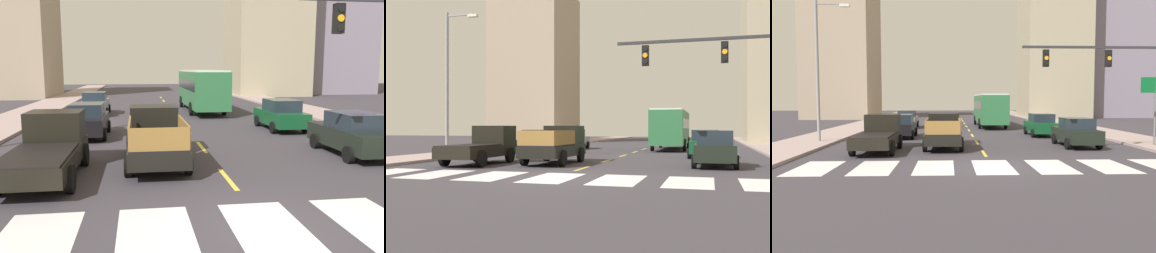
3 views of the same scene
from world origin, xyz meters
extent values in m
plane|color=#3B373F|center=(0.00, 0.00, 0.00)|extent=(160.00, 160.00, 0.00)
cube|color=#A7908E|center=(10.92, 18.00, 0.07)|extent=(3.73, 110.00, 0.15)
cube|color=#A7908E|center=(-10.92, 18.00, 0.07)|extent=(3.73, 110.00, 0.15)
cube|color=silver|center=(-7.33, 0.00, 0.00)|extent=(1.62, 3.46, 0.01)
cube|color=silver|center=(-4.89, 0.00, 0.00)|extent=(1.62, 3.46, 0.01)
cube|color=silver|center=(-2.44, 0.00, 0.00)|extent=(1.62, 3.46, 0.01)
cube|color=silver|center=(0.00, 0.00, 0.00)|extent=(1.62, 3.46, 0.01)
cube|color=silver|center=(2.44, 0.00, 0.00)|extent=(1.62, 3.46, 0.01)
cube|color=silver|center=(4.89, 0.00, 0.00)|extent=(1.62, 3.46, 0.01)
cube|color=yellow|center=(0.00, 4.00, 0.00)|extent=(0.16, 2.40, 0.01)
cube|color=yellow|center=(0.00, 9.00, 0.00)|extent=(0.16, 2.40, 0.01)
cube|color=yellow|center=(0.00, 14.00, 0.00)|extent=(0.16, 2.40, 0.01)
cube|color=yellow|center=(0.00, 19.00, 0.00)|extent=(0.16, 2.40, 0.01)
cube|color=yellow|center=(0.00, 24.00, 0.00)|extent=(0.16, 2.40, 0.01)
cube|color=yellow|center=(0.00, 29.00, 0.00)|extent=(0.16, 2.40, 0.01)
cube|color=yellow|center=(0.00, 34.00, 0.00)|extent=(0.16, 2.40, 0.01)
cube|color=yellow|center=(0.00, 39.00, 0.00)|extent=(0.16, 2.40, 0.01)
cube|color=black|center=(-2.14, 6.26, 0.68)|extent=(1.96, 5.20, 0.56)
cube|color=black|center=(-2.14, 7.96, 1.46)|extent=(1.84, 1.60, 1.00)
cube|color=#19232D|center=(-2.14, 8.40, 1.64)|extent=(1.72, 0.08, 0.56)
cube|color=black|center=(-2.14, 5.31, 0.99)|extent=(1.84, 3.30, 0.06)
cylinder|color=black|center=(-3.12, 7.82, 0.40)|extent=(0.22, 0.80, 0.80)
cylinder|color=black|center=(-1.16, 7.82, 0.40)|extent=(0.22, 0.80, 0.80)
cylinder|color=black|center=(-3.12, 4.70, 0.40)|extent=(0.22, 0.80, 0.80)
cylinder|color=black|center=(-1.16, 4.70, 0.40)|extent=(0.22, 0.80, 0.80)
cube|color=olive|center=(-3.04, 5.31, 1.37)|extent=(0.06, 3.17, 0.70)
cube|color=olive|center=(-1.24, 5.31, 1.37)|extent=(0.06, 3.17, 0.70)
cube|color=olive|center=(-2.14, 3.73, 1.37)|extent=(1.80, 0.06, 0.70)
cube|color=black|center=(-5.65, 4.83, 0.68)|extent=(1.96, 5.20, 0.56)
cube|color=black|center=(-5.65, 6.53, 1.46)|extent=(1.84, 1.60, 1.00)
cube|color=#19232D|center=(-5.65, 6.97, 1.64)|extent=(1.72, 0.08, 0.56)
cube|color=black|center=(-5.65, 3.88, 0.99)|extent=(1.84, 3.30, 0.06)
cylinder|color=black|center=(-6.63, 6.39, 0.40)|extent=(0.22, 0.80, 0.80)
cylinder|color=black|center=(-4.67, 6.39, 0.40)|extent=(0.22, 0.80, 0.80)
cylinder|color=black|center=(-6.63, 3.27, 0.40)|extent=(0.22, 0.80, 0.80)
cylinder|color=black|center=(-4.67, 3.27, 0.40)|extent=(0.22, 0.80, 0.80)
cube|color=#2D6F40|center=(2.36, 23.56, 1.85)|extent=(2.50, 10.80, 2.70)
cube|color=#19232D|center=(2.36, 23.56, 2.20)|extent=(2.52, 9.94, 0.80)
cube|color=silver|center=(2.36, 23.56, 3.26)|extent=(2.40, 10.37, 0.12)
cylinder|color=black|center=(1.11, 26.91, 0.50)|extent=(0.22, 1.00, 1.00)
cylinder|color=black|center=(3.61, 26.91, 0.50)|extent=(0.22, 1.00, 1.00)
cylinder|color=black|center=(1.11, 20.59, 0.50)|extent=(0.22, 1.00, 1.00)
cylinder|color=black|center=(3.61, 20.59, 0.50)|extent=(0.22, 1.00, 1.00)
cube|color=black|center=(-5.28, 12.46, 0.70)|extent=(1.80, 4.40, 0.76)
cube|color=#1E2833|center=(-5.28, 12.31, 1.40)|extent=(1.58, 2.11, 0.64)
cylinder|color=black|center=(-6.18, 13.82, 0.32)|extent=(0.22, 0.64, 0.64)
cylinder|color=black|center=(-4.38, 13.82, 0.32)|extent=(0.22, 0.64, 0.64)
cylinder|color=black|center=(-6.18, 11.09, 0.32)|extent=(0.22, 0.64, 0.64)
cylinder|color=black|center=(-4.38, 11.09, 0.32)|extent=(0.22, 0.64, 0.64)
cube|color=gray|center=(-5.93, 22.22, 0.70)|extent=(1.80, 4.40, 0.76)
cube|color=#1E2833|center=(-5.93, 22.07, 1.40)|extent=(1.58, 2.11, 0.64)
cylinder|color=black|center=(-6.83, 23.58, 0.32)|extent=(0.22, 0.64, 0.64)
cylinder|color=black|center=(-5.03, 23.58, 0.32)|extent=(0.22, 0.64, 0.64)
cylinder|color=black|center=(-6.83, 20.85, 0.32)|extent=(0.22, 0.64, 0.64)
cylinder|color=black|center=(-5.03, 20.85, 0.32)|extent=(0.22, 0.64, 0.64)
cube|color=#124B27|center=(5.27, 13.41, 0.70)|extent=(1.80, 4.40, 0.76)
cube|color=#1E2833|center=(5.27, 13.26, 1.40)|extent=(1.58, 2.11, 0.64)
cylinder|color=black|center=(4.37, 14.78, 0.32)|extent=(0.22, 0.64, 0.64)
cylinder|color=black|center=(6.17, 14.78, 0.32)|extent=(0.22, 0.64, 0.64)
cylinder|color=black|center=(4.37, 12.05, 0.32)|extent=(0.22, 0.64, 0.64)
cylinder|color=black|center=(6.17, 12.05, 0.32)|extent=(0.22, 0.64, 0.64)
cube|color=black|center=(5.76, 6.75, 0.70)|extent=(1.80, 4.40, 0.76)
cube|color=#1E2833|center=(5.76, 6.60, 1.40)|extent=(1.58, 2.11, 0.64)
cylinder|color=black|center=(4.86, 8.12, 0.32)|extent=(0.22, 0.64, 0.64)
cylinder|color=black|center=(6.66, 8.12, 0.32)|extent=(0.22, 0.64, 0.64)
cylinder|color=black|center=(4.86, 5.39, 0.32)|extent=(0.22, 0.64, 0.64)
cylinder|color=black|center=(6.66, 5.39, 0.32)|extent=(0.22, 0.64, 0.64)
cube|color=#2D2D33|center=(5.73, 3.17, 5.40)|extent=(7.86, 0.12, 0.12)
cube|color=black|center=(6.12, 3.17, 4.85)|extent=(0.28, 0.24, 0.84)
cylinder|color=black|center=(6.12, 3.04, 5.11)|extent=(0.20, 0.04, 0.20)
cylinder|color=orange|center=(6.12, 3.04, 4.85)|extent=(0.20, 0.04, 0.20)
cylinder|color=black|center=(6.12, 3.04, 4.59)|extent=(0.20, 0.04, 0.20)
cube|color=black|center=(2.98, 3.17, 4.85)|extent=(0.28, 0.24, 0.84)
cylinder|color=black|center=(2.98, 3.04, 5.11)|extent=(0.20, 0.04, 0.20)
cylinder|color=orange|center=(2.98, 3.04, 4.85)|extent=(0.20, 0.04, 0.20)
cylinder|color=black|center=(2.98, 3.04, 4.59)|extent=(0.20, 0.04, 0.20)
cylinder|color=slate|center=(10.23, 6.12, 2.10)|extent=(0.12, 0.12, 4.20)
cube|color=#0C622B|center=(10.18, 6.10, 3.65)|extent=(1.70, 0.06, 0.90)
cylinder|color=gray|center=(-10.15, 9.02, 4.50)|extent=(0.20, 0.20, 9.00)
cube|color=gray|center=(-9.25, 9.02, 8.80)|extent=(1.80, 0.10, 0.10)
cube|color=silver|center=(-8.35, 9.02, 8.70)|extent=(0.60, 0.28, 0.16)
cube|color=tan|center=(-17.55, 42.67, 10.20)|extent=(9.31, 11.42, 20.41)
cube|color=tan|center=(14.06, 42.71, 14.38)|extent=(9.18, 10.26, 28.75)
cube|color=gray|center=(24.26, 45.66, 14.78)|extent=(10.04, 10.34, 29.56)
camera|label=1|loc=(-2.76, -7.47, 3.44)|focal=36.08mm
camera|label=2|loc=(5.58, -15.75, 1.84)|focal=42.50mm
camera|label=3|loc=(-1.85, -15.80, 2.83)|focal=35.88mm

